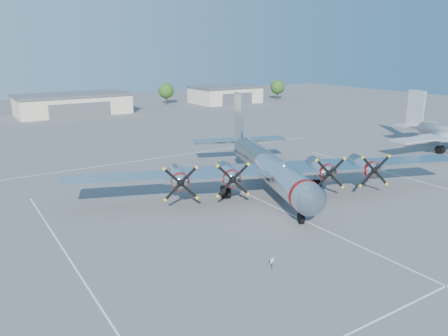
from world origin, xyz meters
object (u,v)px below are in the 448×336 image
hangar_center (73,104)px  hangar_east (225,94)px  tree_east (166,91)px  tree_far_east (277,87)px  info_placard (272,262)px  main_bomber_b29 (266,190)px

hangar_center → hangar_east: same height
tree_east → tree_far_east: same height
hangar_center → hangar_east: size_ratio=1.39×
hangar_east → info_placard: hangar_east is taller
main_bomber_b29 → tree_east: bearing=92.5°
tree_east → tree_far_east: 38.83m
hangar_east → tree_east: tree_east is taller
hangar_east → tree_far_east: 20.15m
tree_far_east → info_placard: (-77.09, -93.18, -3.56)m
tree_east → main_bomber_b29: tree_east is taller
hangar_center → hangar_east: bearing=0.0°
hangar_center → tree_east: bearing=11.4°
tree_east → main_bomber_b29: size_ratio=0.14×
tree_east → info_placard: size_ratio=7.03×
hangar_center → tree_east: tree_east is taller
hangar_center → info_placard: hangar_center is taller
hangar_east → tree_east: (-18.00, 6.04, 1.51)m
info_placard → hangar_east: bearing=37.8°
hangar_center → info_placard: (-9.09, -95.14, -2.05)m
hangar_center → tree_far_east: size_ratio=4.31×
hangar_center → main_bomber_b29: hangar_center is taller
tree_east → main_bomber_b29: bearing=-107.6°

